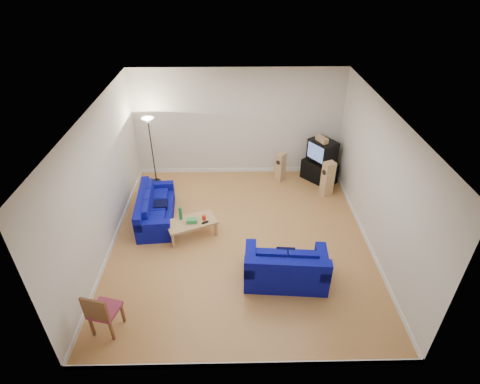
{
  "coord_description": "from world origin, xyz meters",
  "views": [
    {
      "loc": [
        -0.14,
        -6.85,
        5.87
      ],
      "look_at": [
        0.0,
        0.4,
        1.1
      ],
      "focal_mm": 28.0,
      "sensor_mm": 36.0,
      "label": 1
    }
  ],
  "objects_px": {
    "coffee_table": "(191,223)",
    "sofa_three_seat": "(154,211)",
    "television": "(322,150)",
    "tv_stand": "(319,171)",
    "sofa_loveseat": "(286,270)"
  },
  "relations": [
    {
      "from": "tv_stand",
      "to": "coffee_table",
      "type": "bearing_deg",
      "value": -96.19
    },
    {
      "from": "television",
      "to": "sofa_loveseat",
      "type": "bearing_deg",
      "value": -53.6
    },
    {
      "from": "sofa_loveseat",
      "to": "tv_stand",
      "type": "relative_size",
      "value": 1.79
    },
    {
      "from": "tv_stand",
      "to": "television",
      "type": "xyz_separation_m",
      "value": [
        0.02,
        0.01,
        0.69
      ]
    },
    {
      "from": "sofa_three_seat",
      "to": "television",
      "type": "relative_size",
      "value": 2.14
    },
    {
      "from": "sofa_loveseat",
      "to": "television",
      "type": "distance_m",
      "value": 4.37
    },
    {
      "from": "coffee_table",
      "to": "tv_stand",
      "type": "height_order",
      "value": "tv_stand"
    },
    {
      "from": "sofa_three_seat",
      "to": "television",
      "type": "distance_m",
      "value": 5.0
    },
    {
      "from": "coffee_table",
      "to": "tv_stand",
      "type": "bearing_deg",
      "value": 35.24
    },
    {
      "from": "coffee_table",
      "to": "sofa_three_seat",
      "type": "bearing_deg",
      "value": 147.37
    },
    {
      "from": "coffee_table",
      "to": "tv_stand",
      "type": "xyz_separation_m",
      "value": [
        3.55,
        2.51,
        -0.07
      ]
    },
    {
      "from": "tv_stand",
      "to": "sofa_loveseat",
      "type": "bearing_deg",
      "value": -61.67
    },
    {
      "from": "sofa_three_seat",
      "to": "television",
      "type": "height_order",
      "value": "television"
    },
    {
      "from": "sofa_three_seat",
      "to": "tv_stand",
      "type": "distance_m",
      "value": 4.93
    },
    {
      "from": "sofa_three_seat",
      "to": "tv_stand",
      "type": "relative_size",
      "value": 2.01
    }
  ]
}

